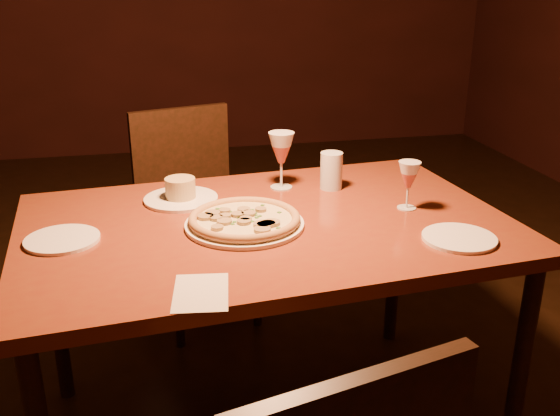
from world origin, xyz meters
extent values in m
plane|color=black|center=(0.00, 0.00, 0.00)|extent=(7.00, 7.00, 0.00)
cube|color=brown|center=(0.27, -0.28, 0.78)|extent=(1.57, 1.09, 0.04)
cylinder|color=black|center=(-0.44, 0.07, 0.38)|extent=(0.05, 0.05, 0.76)
cylinder|color=black|center=(0.99, -0.64, 0.38)|extent=(0.05, 0.05, 0.76)
cylinder|color=black|center=(0.92, 0.19, 0.38)|extent=(0.05, 0.05, 0.76)
cube|color=black|center=(0.13, 0.55, 0.49)|extent=(0.57, 0.57, 0.04)
cube|color=black|center=(0.08, 0.75, 0.73)|extent=(0.45, 0.16, 0.44)
cylinder|color=black|center=(0.01, 0.32, 0.24)|extent=(0.04, 0.04, 0.47)
cylinder|color=black|center=(-0.10, 0.67, 0.24)|extent=(0.04, 0.04, 0.47)
cylinder|color=black|center=(0.36, 0.42, 0.24)|extent=(0.04, 0.04, 0.47)
cylinder|color=black|center=(0.26, 0.78, 0.24)|extent=(0.04, 0.04, 0.47)
cylinder|color=white|center=(0.20, -0.31, 0.81)|extent=(0.36, 0.36, 0.01)
cylinder|color=beige|center=(0.20, -0.31, 0.82)|extent=(0.33, 0.33, 0.01)
torus|color=tan|center=(0.20, -0.31, 0.83)|extent=(0.34, 0.34, 0.03)
cylinder|color=white|center=(0.03, -0.04, 0.81)|extent=(0.25, 0.25, 0.01)
cylinder|color=tan|center=(0.03, -0.04, 0.85)|extent=(0.10, 0.10, 0.07)
cylinder|color=silver|center=(0.56, -0.03, 0.87)|extent=(0.08, 0.08, 0.13)
cylinder|color=white|center=(-0.33, -0.31, 0.81)|extent=(0.21, 0.21, 0.01)
cylinder|color=white|center=(0.79, -0.54, 0.81)|extent=(0.21, 0.21, 0.01)
cube|color=beige|center=(0.03, -0.70, 0.80)|extent=(0.16, 0.21, 0.00)
camera|label=1|loc=(-0.06, -2.04, 1.53)|focal=40.00mm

